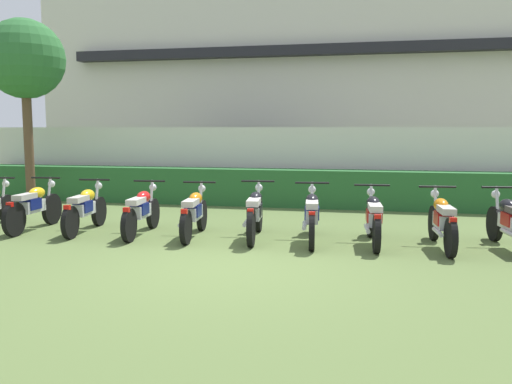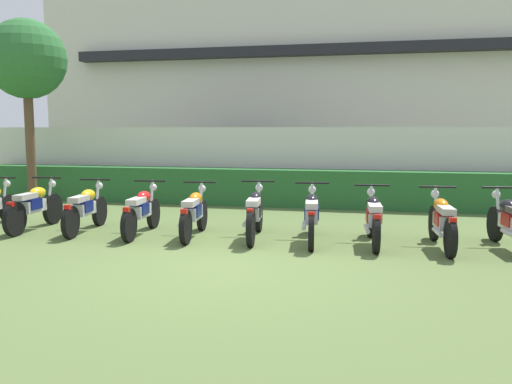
% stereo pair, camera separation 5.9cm
% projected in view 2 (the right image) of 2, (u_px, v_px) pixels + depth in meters
% --- Properties ---
extents(ground, '(60.00, 60.00, 0.00)m').
position_uv_depth(ground, '(223.00, 265.00, 7.50)').
color(ground, '#566B38').
extents(building, '(21.77, 6.50, 8.77)m').
position_uv_depth(building, '(326.00, 68.00, 22.02)').
color(building, beige).
rests_on(building, ground).
extents(compound_wall, '(20.68, 0.30, 1.94)m').
position_uv_depth(compound_wall, '(294.00, 165.00, 13.84)').
color(compound_wall, silver).
rests_on(compound_wall, ground).
extents(hedge_row, '(16.54, 0.70, 0.91)m').
position_uv_depth(hedge_row, '(289.00, 188.00, 13.22)').
color(hedge_row, '#28602D').
rests_on(hedge_row, ground).
extents(parked_car, '(4.67, 2.45, 1.89)m').
position_uv_depth(parked_car, '(230.00, 159.00, 17.21)').
color(parked_car, navy).
rests_on(parked_car, ground).
extents(tree_near_inspector, '(1.97, 1.97, 4.61)m').
position_uv_depth(tree_near_inspector, '(26.00, 61.00, 13.37)').
color(tree_near_inspector, brown).
rests_on(tree_near_inspector, ground).
extents(motorcycle_in_row_1, '(0.60, 1.89, 0.97)m').
position_uv_depth(motorcycle_in_row_1, '(34.00, 206.00, 10.10)').
color(motorcycle_in_row_1, black).
rests_on(motorcycle_in_row_1, ground).
extents(motorcycle_in_row_2, '(0.60, 1.87, 0.95)m').
position_uv_depth(motorcycle_in_row_2, '(85.00, 208.00, 9.91)').
color(motorcycle_in_row_2, black).
rests_on(motorcycle_in_row_2, ground).
extents(motorcycle_in_row_3, '(0.60, 1.89, 0.94)m').
position_uv_depth(motorcycle_in_row_3, '(141.00, 211.00, 9.64)').
color(motorcycle_in_row_3, black).
rests_on(motorcycle_in_row_3, ground).
extents(motorcycle_in_row_4, '(0.60, 1.84, 0.94)m').
position_uv_depth(motorcycle_in_row_4, '(194.00, 212.00, 9.42)').
color(motorcycle_in_row_4, black).
rests_on(motorcycle_in_row_4, ground).
extents(motorcycle_in_row_5, '(0.60, 1.96, 0.97)m').
position_uv_depth(motorcycle_in_row_5, '(255.00, 213.00, 9.28)').
color(motorcycle_in_row_5, black).
rests_on(motorcycle_in_row_5, ground).
extents(motorcycle_in_row_6, '(0.60, 1.96, 0.97)m').
position_uv_depth(motorcycle_in_row_6, '(312.00, 215.00, 9.02)').
color(motorcycle_in_row_6, black).
rests_on(motorcycle_in_row_6, ground).
extents(motorcycle_in_row_7, '(0.60, 1.87, 0.95)m').
position_uv_depth(motorcycle_in_row_7, '(373.00, 218.00, 8.80)').
color(motorcycle_in_row_7, black).
rests_on(motorcycle_in_row_7, ground).
extents(motorcycle_in_row_8, '(0.60, 1.88, 0.96)m').
position_uv_depth(motorcycle_in_row_8, '(442.00, 221.00, 8.51)').
color(motorcycle_in_row_8, black).
rests_on(motorcycle_in_row_8, ground).
extents(motorcycle_in_row_9, '(0.60, 1.89, 0.95)m').
position_uv_depth(motorcycle_in_row_9, '(510.00, 222.00, 8.42)').
color(motorcycle_in_row_9, black).
rests_on(motorcycle_in_row_9, ground).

